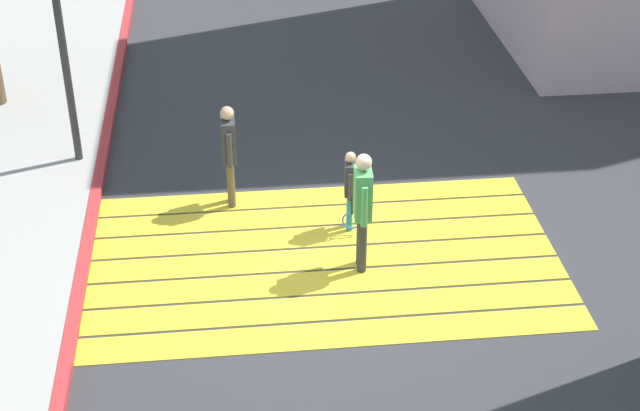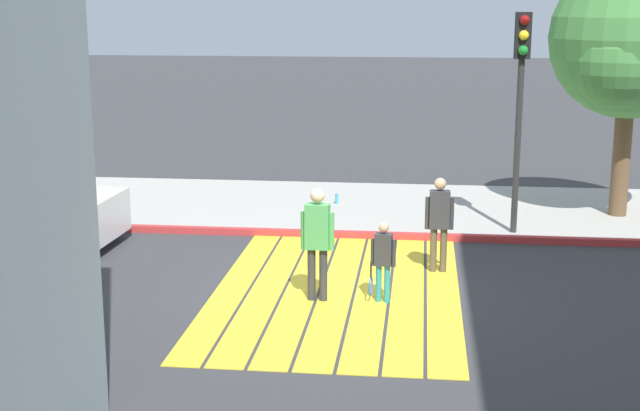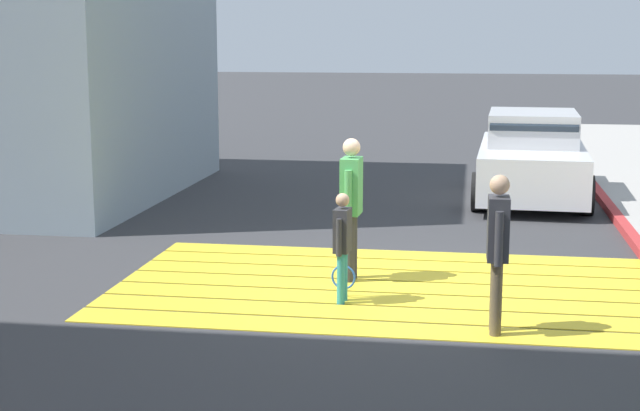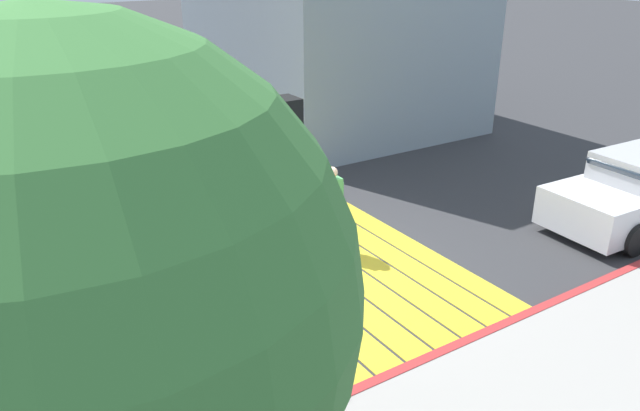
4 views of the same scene
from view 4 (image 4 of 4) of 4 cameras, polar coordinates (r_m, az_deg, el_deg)
The scene contains 9 objects.
ground_plane at distance 11.69m, azimuth 1.34°, elevation -5.34°, with size 120.00×120.00×0.00m, color #38383A.
crosswalk_stripes at distance 11.69m, azimuth 1.34°, elevation -5.31°, with size 6.40×3.80×0.01m.
curb_painted at distance 9.55m, azimuth 12.58°, elevation -12.67°, with size 0.16×40.00×0.13m, color #BC3333.
building_far_south at distance 20.55m, azimuth 1.14°, elevation 17.96°, with size 8.00×7.04×7.49m.
traffic_light_corner at distance 6.17m, azimuth -3.30°, elevation -1.02°, with size 0.39×0.28×4.24m.
street_tree at distance 3.88m, azimuth -20.70°, elevation -8.26°, with size 3.20×3.20×5.32m.
pedestrian_adult_lead at distance 11.74m, azimuth 1.11°, elevation 0.25°, with size 0.24×0.51×1.73m.
pedestrian_adult_trailing at distance 9.60m, azimuth -2.42°, elevation -5.73°, with size 0.21×0.47×1.61m.
pedestrian_child_with_racket at distance 11.37m, azimuth -2.91°, elevation -2.29°, with size 0.28×0.40×1.24m.
Camera 4 is at (-8.51, 5.79, 5.54)m, focal length 34.63 mm.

